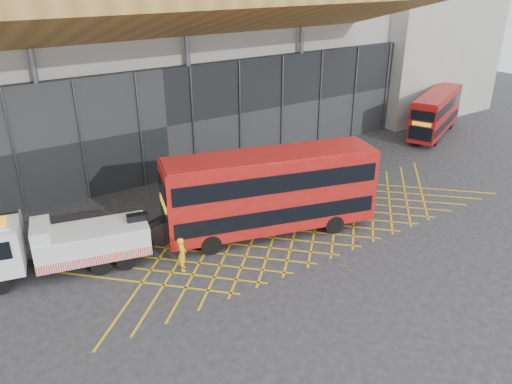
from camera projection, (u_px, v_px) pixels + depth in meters
ground_plane at (226, 254)px, 27.15m from camera, size 120.00×120.00×0.00m
road_markings at (306, 227)px, 29.98m from camera, size 27.96×7.16×0.01m
construction_building at (123, 42)px, 38.33m from camera, size 55.00×23.97×18.00m
east_building at (412, 12)px, 51.29m from camera, size 15.00×12.00×20.00m
recovery_truck at (58, 245)px, 24.98m from camera, size 9.85×4.14×3.43m
bus_towed at (270, 190)px, 28.26m from camera, size 12.40×5.92×4.93m
bus_second at (436, 112)px, 45.43m from camera, size 9.73×6.04×3.95m
worker at (182, 254)px, 25.43m from camera, size 0.67×0.79×1.84m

